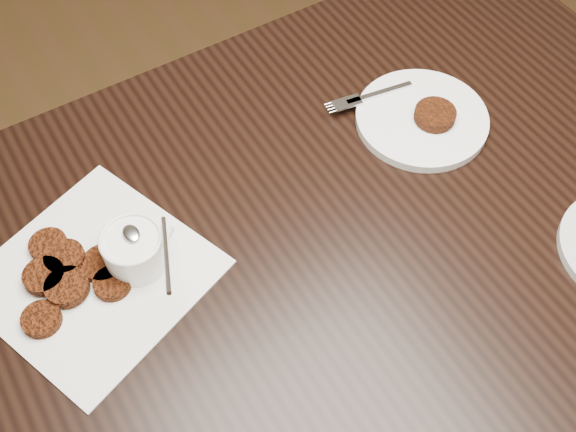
% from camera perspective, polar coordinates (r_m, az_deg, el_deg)
% --- Properties ---
extents(floor, '(4.00, 4.00, 0.00)m').
position_cam_1_polar(floor, '(1.70, 5.40, -17.08)').
color(floor, '#50341B').
rests_on(floor, ground).
extents(table, '(1.40, 0.90, 0.75)m').
position_cam_1_polar(table, '(1.36, 1.74, -10.29)').
color(table, black).
rests_on(table, floor).
extents(napkin, '(0.37, 0.37, 0.00)m').
position_cam_1_polar(napkin, '(1.03, -15.70, -4.79)').
color(napkin, white).
rests_on(napkin, table).
extents(sauce_ramekin, '(0.13, 0.13, 0.12)m').
position_cam_1_polar(sauce_ramekin, '(0.97, -12.91, -1.74)').
color(sauce_ramekin, white).
rests_on(sauce_ramekin, napkin).
extents(patty_cluster, '(0.21, 0.21, 0.02)m').
position_cam_1_polar(patty_cluster, '(1.02, -18.03, -4.67)').
color(patty_cluster, maroon).
rests_on(patty_cluster, napkin).
extents(plate_with_patty, '(0.25, 0.25, 0.03)m').
position_cam_1_polar(plate_with_patty, '(1.18, 11.06, 8.17)').
color(plate_with_patty, white).
rests_on(plate_with_patty, table).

